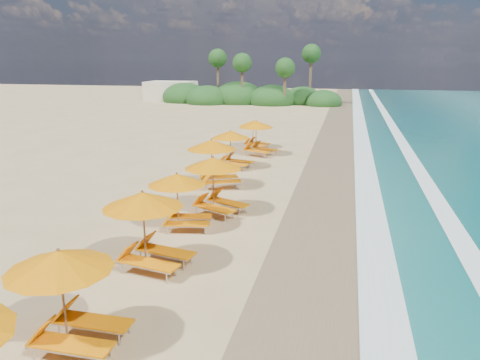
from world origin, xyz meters
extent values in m
plane|color=tan|center=(0.00, 0.00, 0.00)|extent=(160.00, 160.00, 0.00)
cube|color=olive|center=(4.00, 0.00, 0.01)|extent=(4.00, 160.00, 0.01)
cube|color=white|center=(5.50, 0.00, 0.03)|extent=(1.20, 160.00, 0.01)
cube|color=white|center=(8.50, 0.00, 0.02)|extent=(0.80, 160.00, 0.01)
cylinder|color=olive|center=(-1.52, -10.57, 1.13)|extent=(0.06, 0.06, 2.26)
cone|color=orange|center=(-1.52, -10.57, 2.07)|extent=(2.32, 2.32, 0.45)
sphere|color=olive|center=(-1.52, -10.57, 2.32)|extent=(0.08, 0.08, 0.08)
cylinder|color=olive|center=(-1.49, -6.42, 1.18)|extent=(0.06, 0.06, 2.36)
cone|color=orange|center=(-1.49, -6.42, 2.16)|extent=(2.84, 2.84, 0.48)
sphere|color=olive|center=(-1.49, -6.42, 2.43)|extent=(0.08, 0.08, 0.08)
cylinder|color=olive|center=(-1.68, -3.09, 1.05)|extent=(0.05, 0.05, 2.11)
cone|color=orange|center=(-1.68, -3.09, 1.93)|extent=(2.55, 2.55, 0.42)
sphere|color=olive|center=(-1.68, -3.09, 2.16)|extent=(0.08, 0.08, 0.08)
cylinder|color=olive|center=(-0.92, -0.92, 1.15)|extent=(0.06, 0.06, 2.31)
cone|color=orange|center=(-0.92, -0.92, 2.11)|extent=(3.12, 3.12, 0.46)
sphere|color=olive|center=(-0.92, -0.92, 2.37)|extent=(0.08, 0.08, 0.08)
cylinder|color=olive|center=(-2.06, 2.71, 1.19)|extent=(0.06, 0.06, 2.37)
cone|color=orange|center=(-2.06, 2.71, 2.17)|extent=(3.23, 3.23, 0.48)
sphere|color=olive|center=(-2.06, 2.71, 2.44)|extent=(0.08, 0.08, 0.08)
cylinder|color=olive|center=(-2.22, 7.03, 1.08)|extent=(0.05, 0.05, 2.16)
cone|color=orange|center=(-2.22, 7.03, 1.98)|extent=(2.65, 2.65, 0.43)
sphere|color=olive|center=(-2.22, 7.03, 2.22)|extent=(0.08, 0.08, 0.08)
cylinder|color=olive|center=(-1.49, 11.05, 1.12)|extent=(0.06, 0.06, 2.24)
cone|color=orange|center=(-1.49, 11.05, 2.05)|extent=(3.05, 3.05, 0.45)
sphere|color=olive|center=(-1.49, 11.05, 2.30)|extent=(0.08, 0.08, 0.08)
cylinder|color=olive|center=(-2.18, 13.41, 0.96)|extent=(0.05, 0.05, 1.93)
cone|color=orange|center=(-2.18, 13.41, 1.76)|extent=(2.47, 2.47, 0.39)
sphere|color=olive|center=(-2.18, 13.41, 1.98)|extent=(0.07, 0.07, 0.07)
ellipsoid|color=#163D14|center=(-6.00, 45.00, 0.62)|extent=(6.40, 6.40, 4.16)
ellipsoid|color=#163D14|center=(-11.00, 46.00, 0.70)|extent=(7.20, 7.20, 4.68)
ellipsoid|color=#163D14|center=(-15.00, 44.00, 0.58)|extent=(6.00, 6.00, 3.90)
ellipsoid|color=#163D14|center=(-2.00, 47.00, 0.55)|extent=(5.60, 5.60, 3.64)
ellipsoid|color=#163D14|center=(-19.00, 46.00, 0.64)|extent=(6.60, 6.60, 4.29)
ellipsoid|color=#163D14|center=(1.00, 45.00, 0.49)|extent=(5.00, 5.00, 3.25)
cylinder|color=brown|center=(-4.00, 43.00, 2.50)|extent=(0.36, 0.36, 5.00)
sphere|color=#163D14|center=(-4.00, 43.00, 5.00)|extent=(2.60, 2.60, 2.60)
cylinder|color=brown|center=(-10.00, 44.00, 2.80)|extent=(0.36, 0.36, 5.60)
sphere|color=#163D14|center=(-10.00, 44.00, 5.60)|extent=(2.60, 2.60, 2.60)
cylinder|color=brown|center=(-14.00, 46.00, 3.10)|extent=(0.36, 0.36, 6.20)
sphere|color=#163D14|center=(-14.00, 46.00, 6.20)|extent=(2.60, 2.60, 2.60)
cylinder|color=brown|center=(-1.00, 47.00, 3.40)|extent=(0.36, 0.36, 6.80)
sphere|color=#163D14|center=(-1.00, 47.00, 6.80)|extent=(2.60, 2.60, 2.60)
cube|color=beige|center=(-22.00, 48.00, 1.40)|extent=(7.00, 5.00, 2.80)
camera|label=1|loc=(4.34, -18.54, 6.27)|focal=34.46mm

